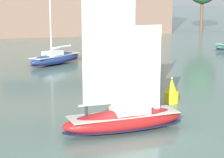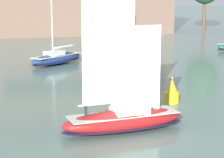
{
  "view_description": "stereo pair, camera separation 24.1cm",
  "coord_description": "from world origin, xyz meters",
  "px_view_note": "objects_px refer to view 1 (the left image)",
  "views": [
    {
      "loc": [
        -8.77,
        -27.62,
        9.72
      ],
      "look_at": [
        0.0,
        3.0,
        3.08
      ],
      "focal_mm": 70.0,
      "sensor_mm": 36.0,
      "label": 1
    },
    {
      "loc": [
        -8.54,
        -27.68,
        9.72
      ],
      "look_at": [
        0.0,
        3.0,
        3.08
      ],
      "focal_mm": 70.0,
      "sensor_mm": 36.0,
      "label": 2
    }
  ],
  "objects_px": {
    "sailboat_moored_outer_mooring": "(55,58)",
    "channel_buoy": "(172,92)",
    "sailboat_moored_mid_channel": "(110,41)",
    "sailboat_main": "(124,117)"
  },
  "relations": [
    {
      "from": "sailboat_main",
      "to": "sailboat_moored_mid_channel",
      "type": "distance_m",
      "value": 45.97
    },
    {
      "from": "sailboat_moored_outer_mooring",
      "to": "channel_buoy",
      "type": "distance_m",
      "value": 23.15
    },
    {
      "from": "sailboat_main",
      "to": "sailboat_moored_outer_mooring",
      "type": "xyz_separation_m",
      "value": [
        -0.44,
        28.4,
        -0.18
      ]
    },
    {
      "from": "sailboat_moored_outer_mooring",
      "to": "channel_buoy",
      "type": "height_order",
      "value": "sailboat_moored_outer_mooring"
    },
    {
      "from": "sailboat_moored_mid_channel",
      "to": "sailboat_moored_outer_mooring",
      "type": "xyz_separation_m",
      "value": [
        -11.93,
        -16.11,
        0.03
      ]
    },
    {
      "from": "sailboat_main",
      "to": "channel_buoy",
      "type": "height_order",
      "value": "sailboat_main"
    },
    {
      "from": "channel_buoy",
      "to": "sailboat_main",
      "type": "bearing_deg",
      "value": -135.17
    },
    {
      "from": "sailboat_main",
      "to": "sailboat_moored_mid_channel",
      "type": "bearing_deg",
      "value": 75.53
    },
    {
      "from": "sailboat_moored_mid_channel",
      "to": "channel_buoy",
      "type": "bearing_deg",
      "value": -97.74
    },
    {
      "from": "sailboat_moored_outer_mooring",
      "to": "channel_buoy",
      "type": "relative_size",
      "value": 5.31
    }
  ]
}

